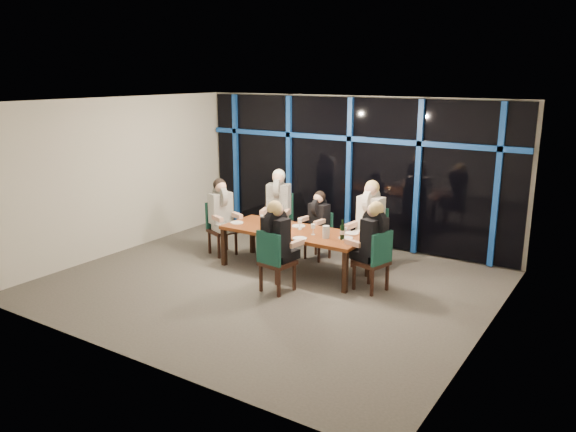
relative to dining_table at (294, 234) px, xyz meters
The scene contains 29 objects.
room 1.56m from the dining_table, 90.00° to the right, with size 7.04×7.00×3.02m.
window_wall 2.30m from the dining_table, 89.70° to the left, with size 6.86×0.43×2.94m.
dining_table is the anchor object (origin of this frame).
chair_far_left 1.50m from the dining_table, 133.65° to the left, with size 0.64×0.64×1.09m.
chair_far_mid 0.91m from the dining_table, 88.39° to the left, with size 0.47×0.47×0.89m.
chair_far_right 1.44m from the dining_table, 44.30° to the left, with size 0.56×0.56×1.09m.
chair_end_left 1.76m from the dining_table, behind, with size 0.61×0.61×1.01m.
chair_end_right 1.63m from the dining_table, ahead, with size 0.58×0.58×1.01m.
chair_near_mid 1.09m from the dining_table, 75.16° to the right, with size 0.54×0.54×1.03m.
diner_far_left 1.46m from the dining_table, 135.24° to the left, with size 0.65×0.74×1.06m.
diner_far_mid 0.83m from the dining_table, 88.99° to the left, with size 0.48×0.58×0.87m.
diner_far_right 1.41m from the dining_table, 41.84° to the left, with size 0.57×0.70×1.06m.
diner_end_left 1.70m from the dining_table, behind, with size 0.70×0.62×0.99m.
diner_end_right 1.57m from the dining_table, ahead, with size 0.69×0.59×0.99m.
diner_near_mid 1.05m from the dining_table, 73.26° to the right, with size 0.55×0.67×1.00m.
plate_far_left 0.95m from the dining_table, 150.84° to the left, with size 0.24×0.24×0.01m, color white.
plate_far_mid 0.27m from the dining_table, 104.38° to the left, with size 0.24×0.24×0.01m, color white.
plate_far_right 1.02m from the dining_table, 20.07° to the left, with size 0.24×0.24×0.01m, color white.
plate_end_left 1.16m from the dining_table, behind, with size 0.24×0.24×0.01m, color white.
plate_end_right 1.00m from the dining_table, ahead, with size 0.24×0.24×0.01m, color white.
plate_near_mid 0.55m from the dining_table, 47.90° to the right, with size 0.24×0.24×0.01m, color white.
wine_bottle 0.99m from the dining_table, ahead, with size 0.08×0.08×0.34m.
water_pitcher 0.73m from the dining_table, ahead, with size 0.13×0.12×0.21m.
tea_light 0.20m from the dining_table, 112.08° to the right, with size 0.05×0.05×0.03m, color #FFAD4C.
wine_glass_a 0.35m from the dining_table, 149.81° to the right, with size 0.07×0.07×0.17m.
wine_glass_b 0.24m from the dining_table, 64.13° to the left, with size 0.07×0.07×0.19m.
wine_glass_c 0.47m from the dining_table, ahead, with size 0.07×0.07×0.19m.
wine_glass_d 0.75m from the dining_table, behind, with size 0.06×0.06×0.17m.
wine_glass_e 0.96m from the dining_table, ahead, with size 0.06×0.06×0.16m.
Camera 1 is at (5.06, -7.23, 3.42)m, focal length 35.00 mm.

